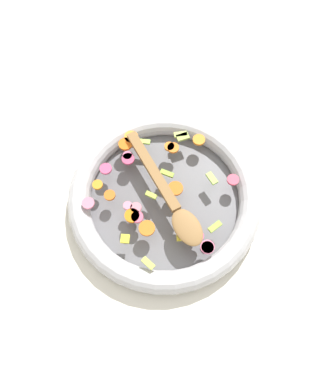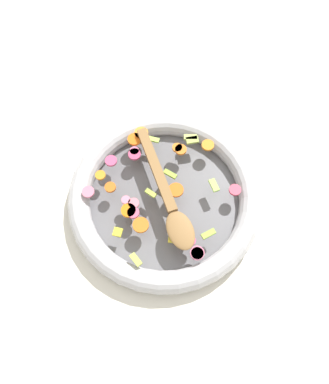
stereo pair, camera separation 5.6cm
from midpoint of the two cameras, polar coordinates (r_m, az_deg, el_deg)
name	(u,v)px [view 1 (the left image)]	position (r m, az deg, el deg)	size (l,w,h in m)	color
ground_plane	(164,201)	(0.88, -1.82, -1.49)	(4.00, 4.00, 0.00)	silver
skillet	(164,197)	(0.86, -1.86, -0.91)	(0.44, 0.44, 0.05)	slate
chopped_vegetables	(156,188)	(0.84, -3.18, 0.54)	(0.36, 0.35, 0.01)	orange
wooden_spoon	(170,198)	(0.81, -1.14, -1.13)	(0.10, 0.31, 0.01)	olive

